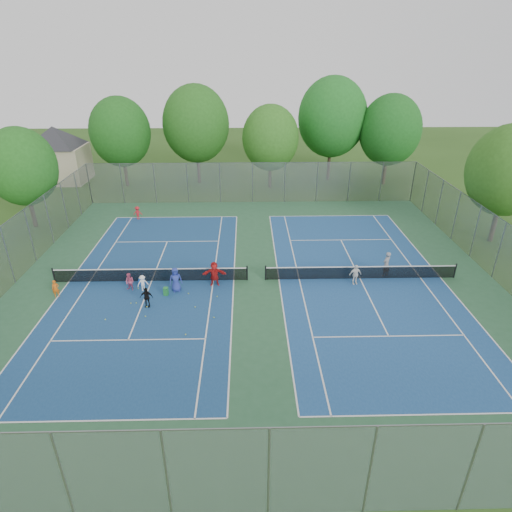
{
  "coord_description": "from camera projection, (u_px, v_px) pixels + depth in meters",
  "views": [
    {
      "loc": [
        -0.61,
        -25.03,
        14.08
      ],
      "look_at": [
        0.0,
        1.0,
        1.3
      ],
      "focal_mm": 30.0,
      "sensor_mm": 36.0,
      "label": 1
    }
  ],
  "objects": [
    {
      "name": "tennis_ball_7",
      "position": [
        147.0,
        307.0,
        25.63
      ],
      "size": [
        0.07,
        0.07,
        0.07
      ],
      "primitive_type": "sphere",
      "color": "yellow",
      "rests_on": "ground"
    },
    {
      "name": "fence_east",
      "position": [
        499.0,
        251.0,
        28.14
      ],
      "size": [
        0.1,
        32.0,
        4.0
      ],
      "primitive_type": "cube",
      "rotation": [
        0.0,
        0.0,
        1.57
      ],
      "color": "gray",
      "rests_on": "ground"
    },
    {
      "name": "instructor",
      "position": [
        386.0,
        264.0,
        28.8
      ],
      "size": [
        0.78,
        0.74,
        1.79
      ],
      "primitive_type": "imported",
      "rotation": [
        0.0,
        0.0,
        3.8
      ],
      "color": "gray",
      "rests_on": "ground"
    },
    {
      "name": "student_c",
      "position": [
        143.0,
        283.0,
        27.2
      ],
      "size": [
        0.81,
        0.66,
        1.09
      ],
      "primitive_type": "imported",
      "rotation": [
        0.0,
        0.0,
        0.43
      ],
      "color": "white",
      "rests_on": "ground"
    },
    {
      "name": "net_right",
      "position": [
        361.0,
        273.0,
        28.63
      ],
      "size": [
        12.87,
        0.1,
        0.91
      ],
      "primitive_type": "cube",
      "color": "black",
      "rests_on": "ground"
    },
    {
      "name": "student_a",
      "position": [
        56.0,
        289.0,
        26.51
      ],
      "size": [
        0.49,
        0.42,
        1.15
      ],
      "primitive_type": "imported",
      "rotation": [
        0.0,
        0.0,
        0.4
      ],
      "color": "orange",
      "rests_on": "ground"
    },
    {
      "name": "tree_ne",
      "position": [
        390.0,
        130.0,
        46.11
      ],
      "size": [
        6.6,
        6.6,
        9.77
      ],
      "color": "#443326",
      "rests_on": "ground"
    },
    {
      "name": "court_right",
      "position": [
        360.0,
        279.0,
        28.82
      ],
      "size": [
        10.97,
        23.77,
        0.01
      ],
      "primitive_type": "cube",
      "color": "navy",
      "rests_on": "court_pad"
    },
    {
      "name": "student_d",
      "position": [
        146.0,
        297.0,
        25.45
      ],
      "size": [
        0.78,
        0.34,
        1.31
      ],
      "primitive_type": "imported",
      "rotation": [
        0.0,
        0.0,
        -0.03
      ],
      "color": "black",
      "rests_on": "ground"
    },
    {
      "name": "net_left",
      "position": [
        151.0,
        275.0,
        28.33
      ],
      "size": [
        12.87,
        0.1,
        0.91
      ],
      "primitive_type": "cube",
      "color": "black",
      "rests_on": "ground"
    },
    {
      "name": "house",
      "position": [
        55.0,
        144.0,
        47.9
      ],
      "size": [
        11.03,
        11.03,
        7.3
      ],
      "color": "#B7A88C",
      "rests_on": "ground"
    },
    {
      "name": "tennis_ball_0",
      "position": [
        131.0,
        303.0,
        26.0
      ],
      "size": [
        0.07,
        0.07,
        0.07
      ],
      "primitive_type": "sphere",
      "color": "#B7CF30",
      "rests_on": "ground"
    },
    {
      "name": "child_far_baseline",
      "position": [
        138.0,
        213.0,
        38.5
      ],
      "size": [
        0.79,
        0.46,
        1.22
      ],
      "primitive_type": "imported",
      "rotation": [
        0.0,
        0.0,
        3.15
      ],
      "color": "red",
      "rests_on": "ground"
    },
    {
      "name": "teen_court_b",
      "position": [
        355.0,
        274.0,
        27.91
      ],
      "size": [
        0.86,
        0.47,
        1.39
      ],
      "primitive_type": "imported",
      "rotation": [
        0.0,
        0.0,
        0.17
      ],
      "color": "white",
      "rests_on": "ground"
    },
    {
      "name": "tennis_ball_1",
      "position": [
        214.0,
        318.0,
        24.63
      ],
      "size": [
        0.07,
        0.07,
        0.07
      ],
      "primitive_type": "sphere",
      "color": "#ABC62E",
      "rests_on": "ground"
    },
    {
      "name": "fence_south",
      "position": [
        269.0,
        474.0,
        13.44
      ],
      "size": [
        32.0,
        0.1,
        4.0
      ],
      "primitive_type": "cube",
      "color": "gray",
      "rests_on": "ground"
    },
    {
      "name": "ground",
      "position": [
        256.0,
        280.0,
        28.68
      ],
      "size": [
        120.0,
        120.0,
        0.0
      ],
      "primitive_type": "plane",
      "color": "#2A4F18",
      "rests_on": "ground"
    },
    {
      "name": "court_left",
      "position": [
        152.0,
        281.0,
        28.53
      ],
      "size": [
        10.97,
        23.77,
        0.01
      ],
      "primitive_type": "cube",
      "color": "navy",
      "rests_on": "court_pad"
    },
    {
      "name": "fence_west",
      "position": [
        8.0,
        256.0,
        27.46
      ],
      "size": [
        0.1,
        32.0,
        4.0
      ],
      "primitive_type": "cube",
      "rotation": [
        0.0,
        0.0,
        1.57
      ],
      "color": "gray",
      "rests_on": "ground"
    },
    {
      "name": "student_e",
      "position": [
        176.0,
        280.0,
        27.03
      ],
      "size": [
        0.92,
        0.73,
        1.65
      ],
      "primitive_type": "imported",
      "rotation": [
        0.0,
        0.0,
        0.29
      ],
      "color": "#293999",
      "rests_on": "ground"
    },
    {
      "name": "tree_nc",
      "position": [
        270.0,
        138.0,
        45.19
      ],
      "size": [
        6.0,
        6.0,
        8.85
      ],
      "color": "#443326",
      "rests_on": "ground"
    },
    {
      "name": "tennis_ball_9",
      "position": [
        186.0,
        335.0,
        23.17
      ],
      "size": [
        0.07,
        0.07,
        0.07
      ],
      "primitive_type": "sphere",
      "color": "gold",
      "rests_on": "ground"
    },
    {
      "name": "tennis_ball_3",
      "position": [
        145.0,
        317.0,
        24.72
      ],
      "size": [
        0.07,
        0.07,
        0.07
      ],
      "primitive_type": "sphere",
      "color": "#CFEA36",
      "rests_on": "ground"
    },
    {
      "name": "tree_nl",
      "position": [
        196.0,
        124.0,
        46.31
      ],
      "size": [
        7.2,
        7.2,
        10.69
      ],
      "color": "#443326",
      "rests_on": "ground"
    },
    {
      "name": "tennis_ball_6",
      "position": [
        136.0,
        303.0,
        26.01
      ],
      "size": [
        0.07,
        0.07,
        0.07
      ],
      "primitive_type": "sphere",
      "color": "#A1C32D",
      "rests_on": "ground"
    },
    {
      "name": "tennis_ball_5",
      "position": [
        188.0,
        294.0,
        27.0
      ],
      "size": [
        0.07,
        0.07,
        0.07
      ],
      "primitive_type": "sphere",
      "color": "#ABCB2F",
      "rests_on": "ground"
    },
    {
      "name": "ball_hopper",
      "position": [
        166.0,
        291.0,
        26.81
      ],
      "size": [
        0.31,
        0.31,
        0.54
      ],
      "primitive_type": "cube",
      "rotation": [
        0.0,
        0.0,
        -0.12
      ],
      "color": "#258B39",
      "rests_on": "ground"
    },
    {
      "name": "student_f",
      "position": [
        214.0,
        274.0,
        27.72
      ],
      "size": [
        1.56,
        0.53,
        1.67
      ],
      "primitive_type": "imported",
      "rotation": [
        0.0,
        0.0,
        0.03
      ],
      "color": "red",
      "rests_on": "ground"
    },
    {
      "name": "student_b",
      "position": [
        130.0,
        282.0,
        27.23
      ],
      "size": [
        0.71,
        0.64,
        1.2
      ],
      "primitive_type": "imported",
      "rotation": [
        0.0,
        0.0,
        -0.39
      ],
      "color": "#CB4F74",
      "rests_on": "ground"
    },
    {
      "name": "tree_side_e",
      "position": [
        508.0,
        171.0,
        31.94
      ],
      "size": [
        6.0,
        6.0,
        9.2
      ],
      "color": "#443326",
      "rests_on": "ground"
    },
    {
      "name": "tennis_ball_2",
      "position": [
        105.0,
        320.0,
        24.44
      ],
      "size": [
        0.07,
        0.07,
        0.07
      ],
      "primitive_type": "sphere",
      "color": "#D0EF37",
      "rests_on": "ground"
    },
    {
      "name": "tennis_ball_10",
      "position": [
        217.0,
        297.0,
        26.69
      ],
      "size": [
        0.07,
        0.07,
        0.07
      ],
      "primitive_type": "sphere",
      "color": "#A4C32D",
      "rests_on": "ground"
    },
    {
      "name": "court_pad",
      "position": [
        256.0,
        280.0,
        28.68
      ],
      "size": [
        32.0,
        32.0,
        0.01
      ],
      "primitive_type": "cube",
      "color": "#295837",
      "rests_on": "ground"
    },
    {
      "name": "tennis_ball_4",
      "position": [
        195.0,
        307.0,
        25.61
      ],
      "size": [
        0.07,
        0.07,
        0.07
      ],
      "primitive_type": "sphere",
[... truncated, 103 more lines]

